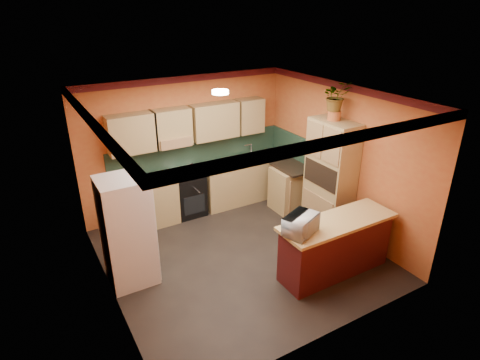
# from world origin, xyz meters

# --- Properties ---
(room_shell) EXTENTS (4.24, 4.24, 2.72)m
(room_shell) POSITION_xyz_m (0.02, 0.28, 2.09)
(room_shell) COLOR black
(room_shell) RESTS_ON ground
(base_cabinets_back) EXTENTS (3.65, 0.60, 0.88)m
(base_cabinets_back) POSITION_xyz_m (0.48, 1.80, 0.44)
(base_cabinets_back) COLOR tan
(base_cabinets_back) RESTS_ON ground
(countertop_back) EXTENTS (3.65, 0.62, 0.04)m
(countertop_back) POSITION_xyz_m (0.48, 1.80, 0.90)
(countertop_back) COLOR black
(countertop_back) RESTS_ON base_cabinets_back
(stove) EXTENTS (0.58, 0.58, 0.91)m
(stove) POSITION_xyz_m (-0.14, 1.80, 0.46)
(stove) COLOR black
(stove) RESTS_ON ground
(kettle) EXTENTS (0.18, 0.18, 0.18)m
(kettle) POSITION_xyz_m (-0.04, 1.75, 1.00)
(kettle) COLOR #BB0C2B
(kettle) RESTS_ON stove
(sink) EXTENTS (0.48, 0.40, 0.03)m
(sink) POSITION_xyz_m (1.26, 1.80, 0.94)
(sink) COLOR silver
(sink) RESTS_ON countertop_back
(base_cabinets_right) EXTENTS (0.60, 0.80, 0.88)m
(base_cabinets_right) POSITION_xyz_m (1.80, 0.96, 0.44)
(base_cabinets_right) COLOR tan
(base_cabinets_right) RESTS_ON ground
(countertop_right) EXTENTS (0.62, 0.80, 0.04)m
(countertop_right) POSITION_xyz_m (1.80, 0.96, 0.90)
(countertop_right) COLOR black
(countertop_right) RESTS_ON base_cabinets_right
(fridge) EXTENTS (0.68, 0.66, 1.70)m
(fridge) POSITION_xyz_m (-1.75, 0.29, 0.85)
(fridge) COLOR silver
(fridge) RESTS_ON ground
(pantry) EXTENTS (0.48, 0.90, 2.10)m
(pantry) POSITION_xyz_m (1.85, -0.05, 1.05)
(pantry) COLOR tan
(pantry) RESTS_ON ground
(fern_pot) EXTENTS (0.22, 0.22, 0.16)m
(fern_pot) POSITION_xyz_m (1.85, 0.00, 2.18)
(fern_pot) COLOR #B0572A
(fern_pot) RESTS_ON pantry
(fern) EXTENTS (0.55, 0.51, 0.50)m
(fern) POSITION_xyz_m (1.85, 0.00, 2.51)
(fern) COLOR tan
(fern) RESTS_ON fern_pot
(breakfast_bar) EXTENTS (1.80, 0.55, 0.88)m
(breakfast_bar) POSITION_xyz_m (1.06, -1.13, 0.44)
(breakfast_bar) COLOR #471010
(breakfast_bar) RESTS_ON ground
(bar_top) EXTENTS (1.90, 0.65, 0.05)m
(bar_top) POSITION_xyz_m (1.06, -1.13, 0.91)
(bar_top) COLOR tan
(bar_top) RESTS_ON breakfast_bar
(microwave) EXTENTS (0.60, 0.51, 0.28)m
(microwave) POSITION_xyz_m (0.34, -1.13, 1.07)
(microwave) COLOR silver
(microwave) RESTS_ON bar_top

